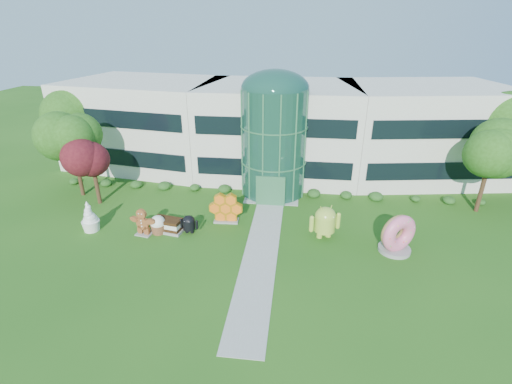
% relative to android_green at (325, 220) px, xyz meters
% --- Properties ---
extents(ground, '(140.00, 140.00, 0.00)m').
position_rel_android_green_xyz_m(ground, '(-4.56, -4.04, -1.47)').
color(ground, '#215114').
rests_on(ground, ground).
extents(building, '(46.00, 15.00, 9.30)m').
position_rel_android_green_xyz_m(building, '(-4.56, 13.96, 3.18)').
color(building, beige).
rests_on(building, ground).
extents(atrium, '(6.00, 6.00, 9.80)m').
position_rel_android_green_xyz_m(atrium, '(-4.56, 7.96, 3.43)').
color(atrium, '#194738').
rests_on(atrium, ground).
extents(walkway, '(2.40, 20.00, 0.04)m').
position_rel_android_green_xyz_m(walkway, '(-4.56, -2.04, -1.45)').
color(walkway, '#9E9E93').
rests_on(walkway, ground).
extents(tree_red, '(4.00, 4.00, 6.00)m').
position_rel_android_green_xyz_m(tree_red, '(-20.06, 3.46, 1.53)').
color(tree_red, '#3F0C14').
rests_on(tree_red, ground).
extents(trees_backdrop, '(52.00, 8.00, 8.40)m').
position_rel_android_green_xyz_m(trees_backdrop, '(-4.56, 8.96, 2.73)').
color(trees_backdrop, '#254D13').
rests_on(trees_backdrop, ground).
extents(android_green, '(3.02, 2.50, 2.93)m').
position_rel_android_green_xyz_m(android_green, '(0.00, 0.00, 0.00)').
color(android_green, '#A1C03D').
rests_on(android_green, ground).
extents(android_black, '(1.56, 1.07, 1.74)m').
position_rel_android_green_xyz_m(android_black, '(-10.44, -0.66, -0.60)').
color(android_black, black).
rests_on(android_black, ground).
extents(donut, '(3.14, 2.66, 2.96)m').
position_rel_android_green_xyz_m(donut, '(4.97, -1.34, 0.01)').
color(donut, '#D55181').
rests_on(donut, ground).
extents(gingerbread, '(2.55, 1.36, 2.23)m').
position_rel_android_green_xyz_m(gingerbread, '(-13.88, -1.34, -0.35)').
color(gingerbread, maroon).
rests_on(gingerbread, ground).
extents(ice_cream_sandwich, '(2.65, 1.67, 1.10)m').
position_rel_android_green_xyz_m(ice_cream_sandwich, '(-12.20, -0.62, -0.92)').
color(ice_cream_sandwich, black).
rests_on(ice_cream_sandwich, ground).
extents(honeycomb, '(2.97, 1.17, 2.30)m').
position_rel_android_green_xyz_m(honeycomb, '(-7.92, 1.46, -0.32)').
color(honeycomb, orange).
rests_on(honeycomb, ground).
extents(froyo, '(1.77, 1.77, 2.52)m').
position_rel_android_green_xyz_m(froyo, '(-18.25, -1.22, -0.21)').
color(froyo, white).
rests_on(froyo, ground).
extents(cupcake, '(1.46, 1.46, 1.50)m').
position_rel_android_green_xyz_m(cupcake, '(-12.83, -0.97, -0.72)').
color(cupcake, white).
rests_on(cupcake, ground).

